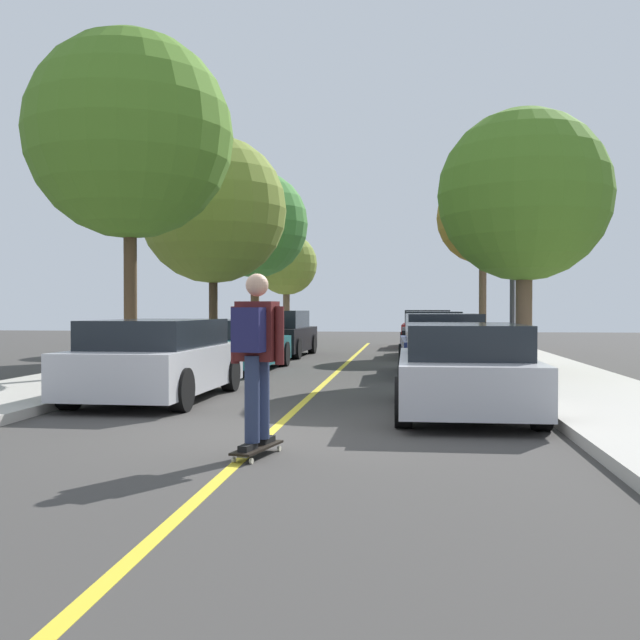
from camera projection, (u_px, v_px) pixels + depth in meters
ground at (268, 435)px, 8.71m from camera, size 80.00×80.00×0.00m
center_line at (311, 396)px, 12.68m from camera, size 0.12×39.20×0.01m
parked_car_left_nearest at (158, 359)px, 12.15m from camera, size 2.01×4.18×1.32m
parked_car_left_near at (238, 345)px, 17.96m from camera, size 2.05×4.36×1.23m
parked_car_left_far at (277, 334)px, 23.40m from camera, size 2.12×4.29×1.44m
parked_car_right_nearest at (463, 369)px, 10.54m from camera, size 1.91×4.19×1.28m
parked_car_right_near at (442, 345)px, 16.68m from camera, size 2.00×4.07×1.38m
parked_car_right_far at (432, 334)px, 22.98m from camera, size 1.97×4.57×1.41m
parked_car_right_farthest at (427, 329)px, 28.75m from camera, size 2.06×4.41×1.45m
street_tree_left_nearest at (130, 136)px, 15.46m from camera, size 4.32×4.32×7.15m
street_tree_left_near at (213, 210)px, 22.14m from camera, size 4.42×4.42×6.54m
street_tree_left_far at (255, 225)px, 28.24m from camera, size 4.08×4.08×6.64m
street_tree_left_farthest at (286, 264)px, 35.70m from camera, size 2.99×2.99×5.02m
street_tree_right_nearest at (524, 196)px, 15.83m from camera, size 3.69×3.69×5.64m
street_tree_right_near at (483, 218)px, 24.35m from camera, size 3.03×3.03×5.88m
fire_hydrant at (527, 361)px, 14.19m from camera, size 0.20×0.20×0.70m
streetlamp at (513, 222)px, 17.92m from camera, size 0.36×0.24×6.09m
skateboard at (257, 448)px, 7.45m from camera, size 0.41×0.87×0.10m
skateboarder at (256, 348)px, 7.40m from camera, size 0.59×0.70×1.74m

